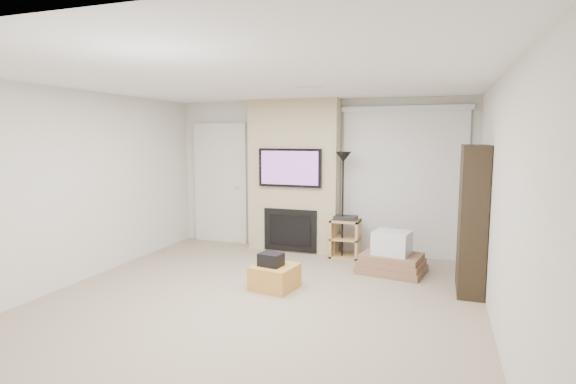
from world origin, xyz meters
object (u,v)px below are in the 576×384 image
(av_stand, at_px, (345,236))
(floor_lamp, at_px, (343,175))
(ottoman, at_px, (275,277))
(bookshelf, at_px, (472,219))
(box_stack, at_px, (392,257))

(av_stand, bearing_deg, floor_lamp, -124.95)
(ottoman, xyz_separation_m, bookshelf, (2.30, 0.70, 0.75))
(floor_lamp, xyz_separation_m, box_stack, (0.82, -0.55, -1.09))
(ottoman, bearing_deg, box_stack, 41.49)
(ottoman, height_order, floor_lamp, floor_lamp)
(floor_lamp, height_order, av_stand, floor_lamp)
(bookshelf, bearing_deg, box_stack, 155.12)
(ottoman, height_order, bookshelf, bookshelf)
(floor_lamp, distance_m, box_stack, 1.47)
(av_stand, distance_m, box_stack, 1.00)
(floor_lamp, bearing_deg, av_stand, 55.05)
(av_stand, height_order, bookshelf, bookshelf)
(av_stand, bearing_deg, box_stack, -37.68)
(ottoman, bearing_deg, av_stand, 73.27)
(ottoman, height_order, box_stack, box_stack)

